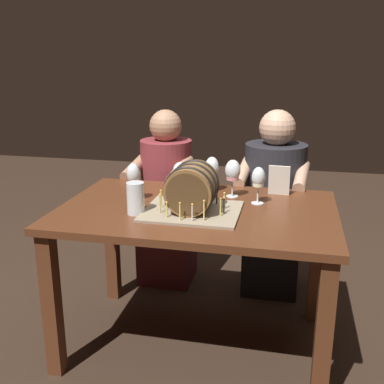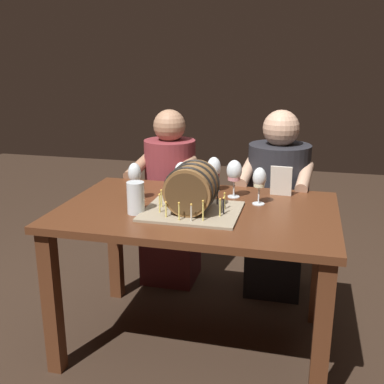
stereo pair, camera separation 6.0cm
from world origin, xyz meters
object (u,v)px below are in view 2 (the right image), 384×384
Objects in this scene: wine_glass_white at (259,179)px; wine_glass_red at (214,169)px; wine_glass_empty at (135,174)px; dining_table at (197,230)px; wine_glass_amber at (182,173)px; person_seated_right at (277,209)px; barrel_cake at (192,191)px; wine_glass_rose at (234,172)px; menu_card at (281,181)px; beer_pint at (136,198)px; person_seated_left at (170,206)px.

wine_glass_white is 0.98× the size of wine_glass_red.
dining_table is at bearing -8.89° from wine_glass_empty.
wine_glass_red reaches higher than wine_glass_white.
person_seated_right is at bearing 44.73° from wine_glass_amber.
barrel_cake is 0.35m from wine_glass_white.
wine_glass_rose reaches higher than wine_glass_amber.
wine_glass_rose is 0.17× the size of person_seated_right.
beer_pint is at bearing -141.92° from menu_card.
wine_glass_red is 0.64m from person_seated_left.
person_seated_left is (-0.33, 0.75, -0.34)m from barrel_cake.
wine_glass_red is (0.03, 0.37, 0.02)m from barrel_cake.
person_seated_left reaches higher than wine_glass_red.
wine_glass_white is 0.20m from menu_card.
wine_glass_red is 0.36m from menu_card.
wine_glass_red is (0.15, 0.09, 0.01)m from wine_glass_amber.
menu_card is at bearing 19.19° from wine_glass_empty.
dining_table is 6.89× the size of wine_glass_empty.
wine_glass_empty is at bearing -89.66° from person_seated_left.
barrel_cake is 0.33m from wine_glass_rose.
wine_glass_rose is at bearing 42.07° from beer_pint.
person_seated_right reaches higher than wine_glass_rose.
beer_pint is (0.08, -0.20, -0.06)m from wine_glass_empty.
wine_glass_red is 0.17× the size of person_seated_left.
menu_card is at bearing 38.70° from dining_table.
wine_glass_rose is at bearing -31.79° from wine_glass_red.
person_seated_right is (0.06, 0.55, -0.33)m from wine_glass_white.
wine_glass_empty reaches higher than beer_pint.
dining_table is 0.39m from wine_glass_white.
wine_glass_rose reaches higher than wine_glass_white.
dining_table is at bearing -116.61° from person_seated_right.
person_seated_right is (0.47, 0.47, -0.32)m from wine_glass_amber.
wine_glass_rose is 0.54m from beer_pint.
wine_glass_empty is at bearing -145.82° from wine_glass_red.
menu_card is at bearing 34.89° from beer_pint.
wine_glass_empty is (-0.33, 0.12, 0.03)m from barrel_cake.
beer_pint is (-0.54, -0.27, -0.05)m from wine_glass_white.
wine_glass_empty is 1.20× the size of menu_card.
beer_pint is 0.13× the size of person_seated_right.
person_seated_right is at bearing 64.99° from barrel_cake.
dining_table is 7.12× the size of wine_glass_white.
person_seated_left is (-0.62, 0.55, -0.36)m from wine_glass_white.
wine_glass_empty is (-0.36, -0.24, 0.01)m from wine_glass_red.
wine_glass_white is at bearing -32.32° from wine_glass_red.
wine_glass_rose reaches higher than wine_glass_empty.
wine_glass_white is at bearing -32.78° from wine_glass_rose.
wine_glass_amber is at bearing -177.75° from wine_glass_rose.
beer_pint is at bearing -109.72° from wine_glass_amber.
person_seated_right is (0.35, 0.75, -0.31)m from barrel_cake.
menu_card is (0.64, 0.44, 0.01)m from beer_pint.
person_seated_left is (-0.08, 0.82, -0.30)m from beer_pint.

